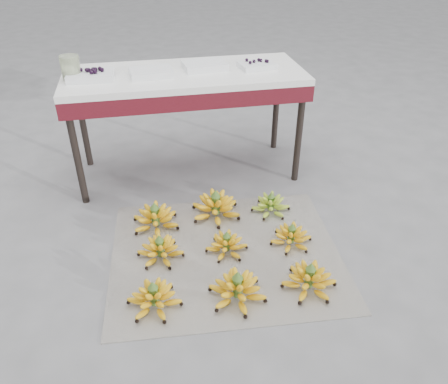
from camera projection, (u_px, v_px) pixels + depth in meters
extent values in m
plane|color=slate|center=(211.00, 261.00, 2.38)|extent=(60.00, 60.00, 0.00)
cube|color=beige|center=(226.00, 254.00, 2.42)|extent=(1.32, 1.13, 0.01)
ellipsoid|color=#FFC006|center=(154.00, 300.00, 2.08)|extent=(0.34, 0.34, 0.08)
ellipsoid|color=#FFC006|center=(154.00, 295.00, 2.06)|extent=(0.24, 0.24, 0.06)
ellipsoid|color=#FFC006|center=(153.00, 290.00, 2.04)|extent=(0.16, 0.16, 0.05)
cylinder|color=#436824|center=(154.00, 295.00, 2.06)|extent=(0.04, 0.04, 0.11)
cone|color=#436824|center=(153.00, 285.00, 2.02)|extent=(0.05, 0.05, 0.04)
ellipsoid|color=#FFC006|center=(237.00, 292.00, 2.12)|extent=(0.34, 0.34, 0.08)
ellipsoid|color=#FFC006|center=(237.00, 286.00, 2.10)|extent=(0.24, 0.24, 0.06)
ellipsoid|color=#FFC006|center=(238.00, 281.00, 2.08)|extent=(0.16, 0.16, 0.05)
cylinder|color=#436824|center=(237.00, 286.00, 2.10)|extent=(0.05, 0.05, 0.12)
cone|color=#436824|center=(238.00, 275.00, 2.06)|extent=(0.05, 0.05, 0.04)
ellipsoid|color=#FFC006|center=(309.00, 282.00, 2.18)|extent=(0.36, 0.36, 0.08)
ellipsoid|color=#FFC006|center=(310.00, 277.00, 2.16)|extent=(0.25, 0.25, 0.06)
ellipsoid|color=#FFC006|center=(310.00, 272.00, 2.14)|extent=(0.17, 0.17, 0.05)
cylinder|color=#436824|center=(310.00, 277.00, 2.16)|extent=(0.04, 0.04, 0.11)
cone|color=#436824|center=(311.00, 266.00, 2.12)|extent=(0.05, 0.05, 0.04)
ellipsoid|color=#FFC006|center=(161.00, 252.00, 2.37)|extent=(0.33, 0.33, 0.07)
ellipsoid|color=#FFC006|center=(160.00, 247.00, 2.36)|extent=(0.23, 0.23, 0.06)
ellipsoid|color=#FFC006|center=(160.00, 243.00, 2.34)|extent=(0.15, 0.15, 0.05)
cylinder|color=#436824|center=(160.00, 247.00, 2.36)|extent=(0.04, 0.04, 0.10)
cone|color=#436824|center=(159.00, 238.00, 2.32)|extent=(0.05, 0.05, 0.04)
ellipsoid|color=#FFC006|center=(227.00, 247.00, 2.42)|extent=(0.27, 0.27, 0.07)
ellipsoid|color=#FFC006|center=(227.00, 242.00, 2.40)|extent=(0.19, 0.19, 0.05)
ellipsoid|color=#FFC006|center=(227.00, 239.00, 2.38)|extent=(0.12, 0.12, 0.04)
cylinder|color=#436824|center=(227.00, 242.00, 2.40)|extent=(0.04, 0.04, 0.09)
cone|color=#436824|center=(227.00, 234.00, 2.37)|extent=(0.04, 0.04, 0.03)
ellipsoid|color=#FFC006|center=(291.00, 239.00, 2.47)|extent=(0.25, 0.25, 0.07)
ellipsoid|color=#FFC006|center=(291.00, 235.00, 2.45)|extent=(0.18, 0.18, 0.05)
ellipsoid|color=#FFC006|center=(292.00, 231.00, 2.44)|extent=(0.12, 0.12, 0.04)
cylinder|color=#436824|center=(291.00, 235.00, 2.45)|extent=(0.04, 0.04, 0.10)
cone|color=#436824|center=(292.00, 226.00, 2.42)|extent=(0.05, 0.05, 0.03)
ellipsoid|color=#FFC006|center=(156.00, 221.00, 2.60)|extent=(0.30, 0.30, 0.08)
ellipsoid|color=#FFC006|center=(155.00, 216.00, 2.58)|extent=(0.21, 0.21, 0.06)
ellipsoid|color=#FFC006|center=(155.00, 211.00, 2.56)|extent=(0.14, 0.14, 0.05)
cylinder|color=#436824|center=(155.00, 216.00, 2.58)|extent=(0.05, 0.05, 0.12)
cone|color=#436824|center=(154.00, 206.00, 2.54)|extent=(0.05, 0.05, 0.04)
ellipsoid|color=#FFC006|center=(216.00, 209.00, 2.69)|extent=(0.35, 0.35, 0.09)
ellipsoid|color=#FFC006|center=(216.00, 204.00, 2.67)|extent=(0.25, 0.25, 0.07)
ellipsoid|color=#FFC006|center=(216.00, 199.00, 2.65)|extent=(0.16, 0.16, 0.06)
cylinder|color=#436824|center=(216.00, 204.00, 2.67)|extent=(0.05, 0.05, 0.13)
cone|color=#436824|center=(216.00, 193.00, 2.63)|extent=(0.06, 0.06, 0.05)
ellipsoid|color=#60961C|center=(271.00, 207.00, 2.74)|extent=(0.28, 0.28, 0.07)
ellipsoid|color=#60961C|center=(271.00, 203.00, 2.72)|extent=(0.20, 0.20, 0.05)
ellipsoid|color=#60961C|center=(271.00, 199.00, 2.70)|extent=(0.13, 0.13, 0.04)
cylinder|color=#436824|center=(271.00, 203.00, 2.72)|extent=(0.04, 0.04, 0.10)
cone|color=#436824|center=(271.00, 195.00, 2.69)|extent=(0.05, 0.05, 0.04)
cylinder|color=black|center=(77.00, 155.00, 2.67)|extent=(0.05, 0.05, 0.70)
cylinder|color=black|center=(299.00, 135.00, 2.91)|extent=(0.05, 0.05, 0.70)
cylinder|color=black|center=(82.00, 121.00, 3.09)|extent=(0.05, 0.05, 0.70)
cylinder|color=black|center=(276.00, 106.00, 3.33)|extent=(0.05, 0.05, 0.70)
cube|color=#5A101E|center=(185.00, 86.00, 2.84)|extent=(1.53, 0.61, 0.10)
cube|color=white|center=(185.00, 75.00, 2.80)|extent=(1.53, 0.61, 0.04)
cube|color=white|center=(91.00, 75.00, 2.66)|extent=(0.28, 0.21, 0.04)
sphere|color=black|center=(95.00, 69.00, 2.65)|extent=(0.03, 0.03, 0.03)
sphere|color=black|center=(100.00, 69.00, 2.66)|extent=(0.03, 0.03, 0.03)
sphere|color=black|center=(95.00, 72.00, 2.61)|extent=(0.03, 0.03, 0.03)
sphere|color=black|center=(91.00, 72.00, 2.60)|extent=(0.03, 0.03, 0.03)
sphere|color=black|center=(102.00, 70.00, 2.64)|extent=(0.03, 0.03, 0.03)
sphere|color=black|center=(93.00, 69.00, 2.65)|extent=(0.03, 0.03, 0.03)
sphere|color=black|center=(81.00, 70.00, 2.64)|extent=(0.03, 0.03, 0.03)
sphere|color=black|center=(87.00, 70.00, 2.64)|extent=(0.03, 0.03, 0.03)
sphere|color=black|center=(89.00, 70.00, 2.64)|extent=(0.03, 0.03, 0.03)
sphere|color=black|center=(79.00, 70.00, 2.63)|extent=(0.03, 0.03, 0.03)
sphere|color=black|center=(93.00, 70.00, 2.64)|extent=(0.03, 0.03, 0.03)
cube|color=white|center=(151.00, 72.00, 2.71)|extent=(0.28, 0.21, 0.04)
cube|color=white|center=(204.00, 65.00, 2.83)|extent=(0.29, 0.22, 0.04)
cube|color=white|center=(257.00, 65.00, 2.84)|extent=(0.25, 0.20, 0.04)
sphere|color=black|center=(261.00, 60.00, 2.84)|extent=(0.02, 0.02, 0.02)
sphere|color=black|center=(259.00, 60.00, 2.85)|extent=(0.02, 0.02, 0.02)
sphere|color=black|center=(254.00, 61.00, 2.82)|extent=(0.02, 0.02, 0.02)
sphere|color=black|center=(267.00, 61.00, 2.83)|extent=(0.02, 0.02, 0.02)
sphere|color=black|center=(250.00, 62.00, 2.80)|extent=(0.02, 0.02, 0.02)
sphere|color=black|center=(266.00, 61.00, 2.83)|extent=(0.02, 0.02, 0.02)
sphere|color=black|center=(247.00, 60.00, 2.85)|extent=(0.02, 0.02, 0.02)
cylinder|color=beige|center=(71.00, 68.00, 2.62)|extent=(0.15, 0.15, 0.14)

